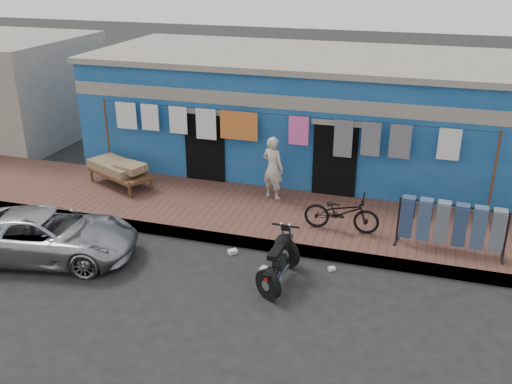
# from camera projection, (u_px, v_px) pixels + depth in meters

# --- Properties ---
(ground) EXTENTS (80.00, 80.00, 0.00)m
(ground) POSITION_uv_depth(u_px,v_px,m) (226.00, 284.00, 11.15)
(ground) COLOR black
(ground) RESTS_ON ground
(sidewalk) EXTENTS (28.00, 3.00, 0.25)m
(sidewalk) POSITION_uv_depth(u_px,v_px,m) (268.00, 216.00, 13.74)
(sidewalk) COLOR brown
(sidewalk) RESTS_ON ground
(curb) EXTENTS (28.00, 0.10, 0.25)m
(curb) POSITION_uv_depth(u_px,v_px,m) (250.00, 243.00, 12.46)
(curb) COLOR gray
(curb) RESTS_ON ground
(building) EXTENTS (12.20, 5.20, 3.36)m
(building) POSITION_uv_depth(u_px,v_px,m) (307.00, 112.00, 16.64)
(building) COLOR #144A8E
(building) RESTS_ON ground
(clothesline) EXTENTS (10.06, 0.06, 2.10)m
(clothesline) POSITION_uv_depth(u_px,v_px,m) (269.00, 132.00, 14.27)
(clothesline) COLOR brown
(clothesline) RESTS_ON sidewalk
(car) EXTENTS (4.09, 2.50, 1.07)m
(car) POSITION_uv_depth(u_px,v_px,m) (47.00, 235.00, 11.92)
(car) COLOR #A6A6AA
(car) RESTS_ON ground
(seated_person) EXTENTS (0.68, 0.56, 1.61)m
(seated_person) POSITION_uv_depth(u_px,v_px,m) (273.00, 168.00, 14.12)
(seated_person) COLOR beige
(seated_person) RESTS_ON sidewalk
(bicycle) EXTENTS (1.66, 0.60, 1.07)m
(bicycle) POSITION_uv_depth(u_px,v_px,m) (342.00, 208.00, 12.55)
(bicycle) COLOR black
(bicycle) RESTS_ON sidewalk
(motorcycle) EXTENTS (0.68, 1.64, 1.03)m
(motorcycle) POSITION_uv_depth(u_px,v_px,m) (279.00, 258.00, 11.04)
(motorcycle) COLOR black
(motorcycle) RESTS_ON ground
(charpoy) EXTENTS (2.65, 2.41, 0.66)m
(charpoy) POSITION_uv_depth(u_px,v_px,m) (121.00, 174.00, 15.08)
(charpoy) COLOR brown
(charpoy) RESTS_ON sidewalk
(jeans_rack) EXTENTS (2.31, 0.78, 1.08)m
(jeans_rack) POSITION_uv_depth(u_px,v_px,m) (451.00, 226.00, 11.74)
(jeans_rack) COLOR black
(jeans_rack) RESTS_ON sidewalk
(litter_a) EXTENTS (0.24, 0.23, 0.08)m
(litter_a) POSITION_uv_depth(u_px,v_px,m) (233.00, 252.00, 12.26)
(litter_a) COLOR silver
(litter_a) RESTS_ON ground
(litter_b) EXTENTS (0.17, 0.16, 0.07)m
(litter_b) POSITION_uv_depth(u_px,v_px,m) (332.00, 269.00, 11.62)
(litter_b) COLOR silver
(litter_b) RESTS_ON ground
(litter_c) EXTENTS (0.17, 0.20, 0.07)m
(litter_c) POSITION_uv_depth(u_px,v_px,m) (264.00, 269.00, 11.61)
(litter_c) COLOR silver
(litter_c) RESTS_ON ground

